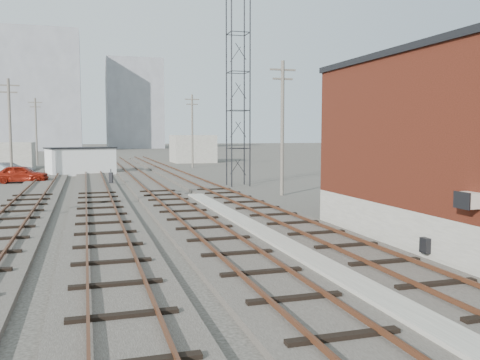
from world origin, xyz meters
name	(u,v)px	position (x,y,z in m)	size (l,w,h in m)	color
ground	(138,168)	(0.00, 60.00, 0.00)	(320.00, 320.00, 0.00)	#282621
track_right	(191,181)	(2.50, 39.00, 0.11)	(3.20, 90.00, 0.39)	#332D28
track_mid_right	(145,182)	(-1.50, 39.00, 0.11)	(3.20, 90.00, 0.39)	#332D28
track_mid_left	(95,184)	(-5.50, 39.00, 0.11)	(3.20, 90.00, 0.39)	#332D28
track_left	(43,185)	(-9.50, 39.00, 0.11)	(3.20, 90.00, 0.39)	#332D28
platform_curb	(271,239)	(0.50, 14.00, 0.13)	(0.90, 28.00, 0.26)	gray
brick_building	(464,148)	(7.50, 12.00, 3.63)	(6.54, 12.20, 7.22)	gray
lattice_tower	(238,92)	(5.50, 35.00, 7.50)	(1.60, 1.60, 15.00)	black
utility_pole_left_b	(10,127)	(-12.50, 45.00, 4.80)	(1.80, 0.24, 9.00)	#595147
utility_pole_left_c	(36,129)	(-12.50, 70.00, 4.80)	(1.80, 0.24, 9.00)	#595147
utility_pole_right_a	(282,124)	(6.50, 28.00, 4.80)	(1.80, 0.24, 9.00)	#595147
utility_pole_right_b	(192,129)	(6.50, 58.00, 4.80)	(1.80, 0.24, 9.00)	#595147
apartment_left	(35,91)	(-18.00, 135.00, 15.00)	(22.00, 14.00, 30.00)	gray
apartment_right	(134,104)	(8.00, 150.00, 13.00)	(16.00, 12.00, 26.00)	gray
shed_right	(193,149)	(9.00, 70.00, 2.00)	(6.00, 6.00, 4.00)	gray
switch_stand	(111,178)	(-4.27, 38.12, 0.59)	(0.36, 0.36, 1.25)	black
site_trailer	(81,161)	(-6.65, 50.28, 1.42)	(7.26, 4.84, 2.81)	white
car_red	(21,174)	(-11.50, 42.76, 0.75)	(1.78, 4.43, 1.51)	maroon
car_silver	(0,170)	(-14.27, 50.30, 0.67)	(1.42, 4.08, 1.34)	#979A9E
car_grey	(11,169)	(-13.28, 50.76, 0.67)	(1.89, 4.65, 1.35)	slate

